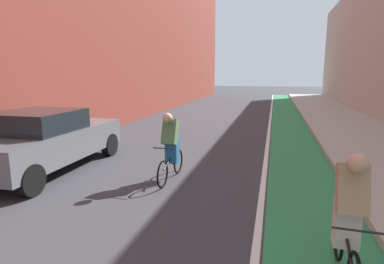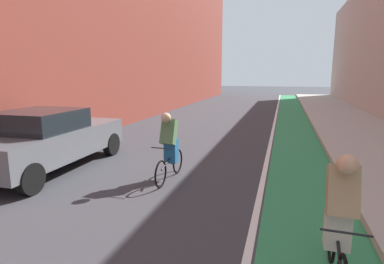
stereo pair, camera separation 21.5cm
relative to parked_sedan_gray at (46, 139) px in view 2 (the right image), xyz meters
The scene contains 7 objects.
ground_plane 7.22m from the parked_sedan_gray, 65.17° to the left, with size 96.58×96.58×0.00m, color #38383D.
bike_lane_paint 10.61m from the parked_sedan_gray, 53.59° to the left, with size 1.60×43.90×0.00m, color #2D8451.
lane_divider_stripe 10.10m from the parked_sedan_gray, 57.71° to the left, with size 0.12×43.90×0.00m, color white.
sidewalk_right 12.27m from the parked_sedan_gray, 44.01° to the left, with size 3.47×43.90×0.14m, color #A8A59E.
parked_sedan_gray is the anchor object (origin of this frame).
cyclist_mid 7.02m from the parked_sedan_gray, 24.07° to the right, with size 0.48×1.72×1.61m.
cyclist_trailing 3.31m from the parked_sedan_gray, ahead, with size 0.48×1.65×1.58m.
Camera 2 is at (2.72, 4.94, 2.43)m, focal length 29.53 mm.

